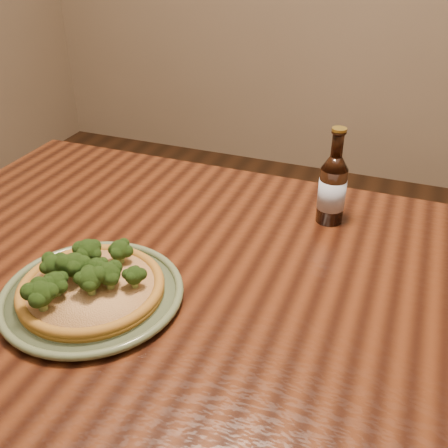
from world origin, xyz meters
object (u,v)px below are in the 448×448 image
(table, at_px, (275,335))
(beer_bottle, at_px, (332,188))
(pizza, at_px, (90,284))
(plate, at_px, (92,294))

(table, height_order, beer_bottle, beer_bottle)
(table, xyz_separation_m, pizza, (-0.29, -0.12, 0.12))
(table, xyz_separation_m, beer_bottle, (0.03, 0.28, 0.17))
(table, bearing_deg, pizza, -157.13)
(table, bearing_deg, plate, -156.92)
(pizza, bearing_deg, table, 22.87)
(pizza, bearing_deg, beer_bottle, 51.33)
(table, relative_size, pizza, 6.53)
(beer_bottle, bearing_deg, pizza, -126.99)
(plate, bearing_deg, beer_bottle, 51.55)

